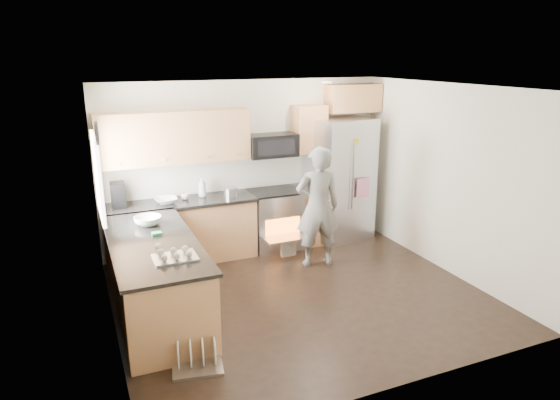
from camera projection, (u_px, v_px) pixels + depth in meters
name	position (u px, v px, depth m)	size (l,w,h in m)	color
ground	(300.00, 295.00, 6.37)	(4.50, 4.50, 0.00)	black
room_shell	(298.00, 167.00, 5.90)	(4.54, 4.04, 2.62)	silver
back_cabinet_run	(215.00, 194.00, 7.42)	(4.45, 0.64, 2.50)	#C27F4D
peninsula	(155.00, 277.00, 5.81)	(0.96, 2.36, 1.03)	#C27F4D
stove_range	(275.00, 206.00, 7.81)	(0.76, 0.97, 1.79)	#B7B7BC
refrigerator	(339.00, 179.00, 8.16)	(1.09, 0.91, 1.99)	#B7B7BC
person	(318.00, 207.00, 7.08)	(0.64, 0.42, 1.75)	gray
dish_rack	(197.00, 360.00, 4.89)	(0.55, 0.47, 0.30)	#B7B7BC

